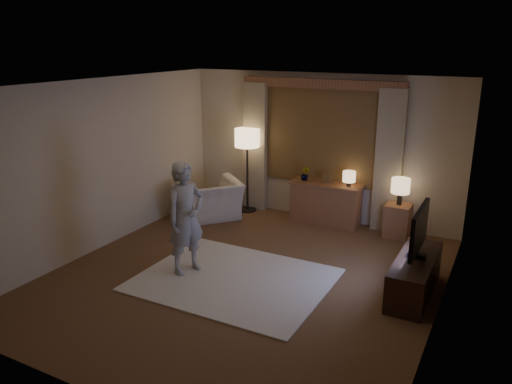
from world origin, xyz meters
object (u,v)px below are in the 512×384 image
Objects in this scene: sideboard at (325,204)px; armchair at (209,200)px; person at (186,218)px; tv_stand at (415,276)px; side_table at (398,221)px.

sideboard is 2.10m from armchair.
person reaches higher than armchair.
side_table is at bearing 108.81° from tv_stand.
person is (-2.93, -0.84, 0.56)m from tv_stand.
armchair reaches higher than tv_stand.
sideboard is 2.71m from tv_stand.
person is at bearing -130.30° from side_table.
tv_stand is (0.64, -1.87, -0.03)m from side_table.
person is (-1.02, -2.75, 0.46)m from sideboard.
sideboard is at bearing -0.26° from person.
armchair reaches higher than side_table.
armchair is 3.31m from side_table.
tv_stand is 0.89× the size of person.
armchair is at bearing 45.11° from person.
armchair is at bearing 162.96° from tv_stand.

